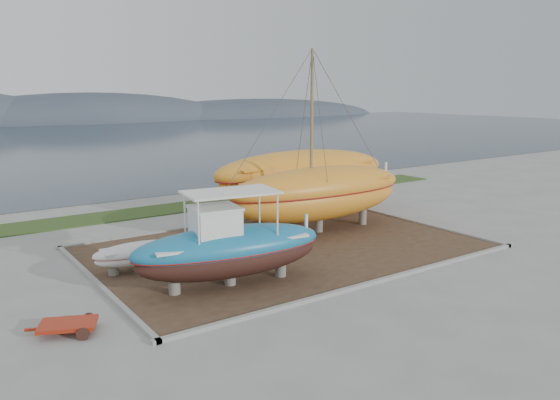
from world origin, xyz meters
TOP-DOWN VIEW (x-y plane):
  - ground at (0.00, 0.00)m, footprint 140.00×140.00m
  - dirt_patch at (0.00, 4.00)m, footprint 18.00×12.00m
  - curb_frame at (0.00, 4.00)m, footprint 18.60×12.60m
  - grass_strip at (0.00, 15.50)m, footprint 44.00×3.00m
  - sea at (0.00, 70.00)m, footprint 260.00×100.00m
  - blue_caique at (-4.82, 0.99)m, footprint 8.01×3.50m
  - white_dinghy at (-7.07, 4.71)m, footprint 4.01×1.69m
  - orange_sailboat at (3.19, 5.40)m, footprint 10.89×3.59m
  - orange_bare_hull at (5.04, 9.34)m, footprint 11.97×4.41m
  - red_trailer at (-11.16, 0.20)m, footprint 2.90×2.25m

SIDE VIEW (x-z plane):
  - ground at x=0.00m, z-range 0.00..0.00m
  - sea at x=0.00m, z-range -0.02..0.02m
  - dirt_patch at x=0.00m, z-range 0.00..0.06m
  - grass_strip at x=0.00m, z-range 0.00..0.08m
  - curb_frame at x=0.00m, z-range 0.00..0.15m
  - red_trailer at x=-11.16m, z-range 0.00..0.37m
  - white_dinghy at x=-7.07m, z-range 0.06..1.24m
  - blue_caique at x=-4.82m, z-range 0.06..3.79m
  - orange_bare_hull at x=5.04m, z-range 0.06..3.91m
  - orange_sailboat at x=3.19m, z-range 0.06..9.63m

